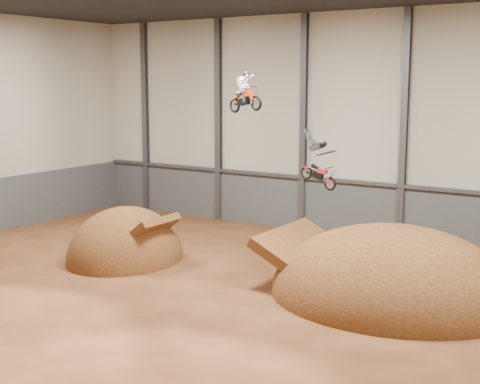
# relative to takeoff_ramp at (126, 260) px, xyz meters

# --- Properties ---
(floor) EXTENTS (40.00, 40.00, 0.00)m
(floor) POSITION_rel_takeoff_ramp_xyz_m (8.04, -2.92, 0.00)
(floor) COLOR #482513
(floor) RESTS_ON ground
(back_wall) EXTENTS (40.00, 0.10, 14.00)m
(back_wall) POSITION_rel_takeoff_ramp_xyz_m (8.04, 12.08, 7.00)
(back_wall) COLOR beige
(back_wall) RESTS_ON ground
(lower_band_back) EXTENTS (39.80, 0.18, 3.50)m
(lower_band_back) POSITION_rel_takeoff_ramp_xyz_m (8.04, 11.98, 1.75)
(lower_band_back) COLOR #4B4E52
(lower_band_back) RESTS_ON ground
(steel_rail) EXTENTS (39.80, 0.35, 0.20)m
(steel_rail) POSITION_rel_takeoff_ramp_xyz_m (8.04, 11.83, 3.55)
(steel_rail) COLOR #47494F
(steel_rail) RESTS_ON lower_band_back
(steel_column_0) EXTENTS (0.40, 0.36, 13.90)m
(steel_column_0) POSITION_rel_takeoff_ramp_xyz_m (-8.62, 11.88, 7.00)
(steel_column_0) COLOR #47494F
(steel_column_0) RESTS_ON ground
(steel_column_1) EXTENTS (0.40, 0.36, 13.90)m
(steel_column_1) POSITION_rel_takeoff_ramp_xyz_m (-1.96, 11.88, 7.00)
(steel_column_1) COLOR #47494F
(steel_column_1) RESTS_ON ground
(steel_column_2) EXTENTS (0.40, 0.36, 13.90)m
(steel_column_2) POSITION_rel_takeoff_ramp_xyz_m (4.71, 11.88, 7.00)
(steel_column_2) COLOR #47494F
(steel_column_2) RESTS_ON ground
(steel_column_3) EXTENTS (0.40, 0.36, 13.90)m
(steel_column_3) POSITION_rel_takeoff_ramp_xyz_m (11.38, 11.88, 7.00)
(steel_column_3) COLOR #47494F
(steel_column_3) RESTS_ON ground
(takeoff_ramp) EXTENTS (5.97, 6.89, 5.97)m
(takeoff_ramp) POSITION_rel_takeoff_ramp_xyz_m (0.00, 0.00, 0.00)
(takeoff_ramp) COLOR #402310
(takeoff_ramp) RESTS_ON ground
(landing_ramp) EXTENTS (11.44, 10.12, 6.60)m
(landing_ramp) POSITION_rel_takeoff_ramp_xyz_m (14.61, 1.87, 0.00)
(landing_ramp) COLOR #402310
(landing_ramp) RESTS_ON ground
(fmx_rider_a) EXTENTS (2.62, 1.57, 2.27)m
(fmx_rider_a) POSITION_rel_takeoff_ramp_xyz_m (7.68, 0.26, 9.35)
(fmx_rider_a) COLOR red
(fmx_rider_b) EXTENTS (3.44, 1.32, 3.09)m
(fmx_rider_b) POSITION_rel_takeoff_ramp_xyz_m (10.46, 2.25, 6.02)
(fmx_rider_b) COLOR #B01B23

